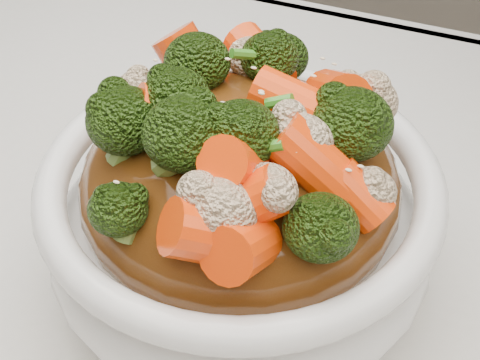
% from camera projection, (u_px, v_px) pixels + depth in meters
% --- Properties ---
extents(tablecloth, '(1.20, 0.80, 0.04)m').
position_uv_depth(tablecloth, '(229.00, 326.00, 0.44)').
color(tablecloth, silver).
rests_on(tablecloth, dining_table).
extents(bowl, '(0.25, 0.25, 0.09)m').
position_uv_depth(bowl, '(240.00, 222.00, 0.41)').
color(bowl, white).
rests_on(bowl, tablecloth).
extents(sauce_base, '(0.20, 0.20, 0.10)m').
position_uv_depth(sauce_base, '(240.00, 184.00, 0.39)').
color(sauce_base, '#502A0D').
rests_on(sauce_base, bowl).
extents(carrots, '(0.20, 0.20, 0.05)m').
position_uv_depth(carrots, '(240.00, 88.00, 0.35)').
color(carrots, '#FF4308').
rests_on(carrots, sauce_base).
extents(broccoli, '(0.20, 0.20, 0.05)m').
position_uv_depth(broccoli, '(240.00, 89.00, 0.35)').
color(broccoli, black).
rests_on(broccoli, sauce_base).
extents(cauliflower, '(0.20, 0.20, 0.04)m').
position_uv_depth(cauliflower, '(240.00, 93.00, 0.35)').
color(cauliflower, beige).
rests_on(cauliflower, sauce_base).
extents(scallions, '(0.15, 0.15, 0.02)m').
position_uv_depth(scallions, '(240.00, 86.00, 0.35)').
color(scallions, '#327A1C').
rests_on(scallions, sauce_base).
extents(sesame_seeds, '(0.18, 0.18, 0.01)m').
position_uv_depth(sesame_seeds, '(240.00, 86.00, 0.35)').
color(sesame_seeds, beige).
rests_on(sesame_seeds, sauce_base).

